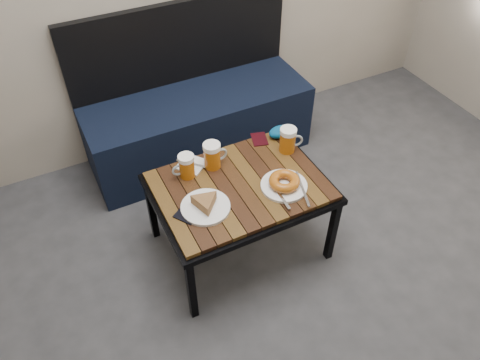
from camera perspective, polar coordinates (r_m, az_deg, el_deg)
name	(u,v)px	position (r m, az deg, el deg)	size (l,w,h in m)	color
bench	(197,118)	(3.02, -5.28, 7.50)	(1.40, 0.50, 0.95)	black
cafe_table	(240,191)	(2.30, 0.00, -1.30)	(0.84, 0.62, 0.47)	black
beer_mug_left	(186,166)	(2.28, -6.57, 1.69)	(0.12, 0.08, 0.13)	#B0590E
beer_mug_centre	(213,155)	(2.32, -3.36, 3.03)	(0.13, 0.09, 0.14)	#B0590E
beer_mug_right	(288,140)	(2.42, 5.89, 4.90)	(0.13, 0.10, 0.14)	#B0590E
plate_pie	(205,204)	(2.14, -4.25, -2.98)	(0.23, 0.23, 0.06)	white
plate_bagel	(284,183)	(2.24, 5.42, -0.39)	(0.23, 0.29, 0.06)	white
napkin_left	(192,164)	(2.38, -5.90, 1.90)	(0.18, 0.18, 0.01)	white
napkin_right	(278,186)	(2.26, 4.70, -0.71)	(0.16, 0.15, 0.01)	white
passport_navy	(190,211)	(2.15, -6.08, -3.78)	(0.10, 0.14, 0.01)	black
passport_burgundy	(259,139)	(2.52, 2.38, 5.00)	(0.08, 0.11, 0.01)	black
knit_pouch	(280,132)	(2.54, 4.87, 5.88)	(0.13, 0.08, 0.06)	navy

